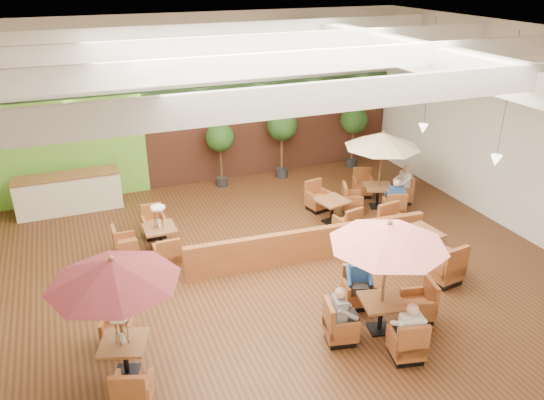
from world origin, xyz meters
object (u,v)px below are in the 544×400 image
table_5 (332,212)px  topiary_2 (354,123)px  booth_divider (310,245)px  table_4 (418,247)px  table_0 (115,287)px  service_counter (69,193)px  table_1 (386,257)px  topiary_0 (220,140)px  table_2 (381,155)px  topiary_1 (282,128)px  table_3 (152,238)px  diner_4 (403,180)px  diner_0 (409,325)px  diner_2 (342,309)px  diner_1 (359,276)px  diner_3 (395,195)px

table_5 → topiary_2: 4.92m
booth_divider → table_4: size_ratio=2.22×
table_0 → service_counter: bearing=113.8°
table_1 → topiary_0: size_ratio=1.18×
table_2 → topiary_2: size_ratio=1.14×
service_counter → table_5: bearing=-27.5°
table_0 → topiary_2: bearing=60.1°
table_5 → topiary_1: topiary_1 is taller
booth_divider → table_3: table_3 is taller
table_1 → diner_4: 6.62m
service_counter → diner_0: (5.57, -9.25, 0.18)m
booth_divider → diner_4: bearing=30.7°
table_1 → topiary_2: table_1 is taller
table_0 → table_1: (4.98, -0.64, -0.16)m
topiary_0 → diner_2: bearing=-91.0°
table_2 → table_5: 2.27m
topiary_2 → diner_1: size_ratio=2.76×
table_4 → diner_2: diner_2 is taller
topiary_1 → diner_3: 4.73m
table_0 → topiary_1: size_ratio=1.09×
diner_1 → diner_2: (-0.91, -0.91, -0.01)m
topiary_1 → topiary_0: bearing=-180.0°
table_3 → topiary_0: (2.97, 3.65, 1.16)m
table_3 → diner_3: table_3 is taller
diner_0 → table_1: bearing=102.9°
service_counter → table_4: (7.93, -6.33, -0.18)m
table_3 → topiary_1: bearing=34.9°
topiary_2 → diner_4: bearing=-92.2°
table_2 → topiary_1: size_ratio=1.07×
diner_4 → booth_divider: bearing=128.2°
booth_divider → table_5: bearing=52.1°
service_counter → topiary_1: size_ratio=1.28×
topiary_1 → booth_divider: bearing=-105.7°
table_4 → table_1: bearing=-146.4°
booth_divider → table_1: size_ratio=2.49×
diner_4 → diner_3: bearing=146.6°
topiary_2 → diner_1: bearing=-118.7°
topiary_2 → table_4: bearing=-105.6°
table_2 → topiary_1: (-1.75, 3.39, 0.08)m
diner_3 → diner_4: size_ratio=1.02×
diner_2 → service_counter: bearing=-140.2°
table_0 → diner_0: size_ratio=3.15×
diner_2 → diner_3: 5.90m
table_1 → topiary_1: 8.66m
booth_divider → diner_3: (3.30, 1.21, 0.32)m
table_3 → topiary_2: bearing=24.3°
table_0 → topiary_0: bearing=81.3°
service_counter → diner_0: bearing=-58.9°
booth_divider → table_5: size_ratio=2.52×
topiary_0 → diner_1: 7.71m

